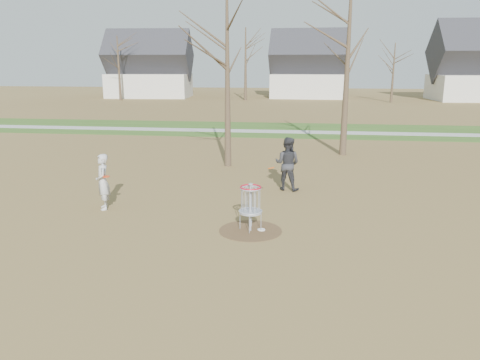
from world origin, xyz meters
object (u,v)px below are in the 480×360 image
(player_standing, at_px, (103,182))
(disc_grounded, at_px, (261,230))
(disc_golf_basket, at_px, (251,200))
(player_throwing, at_px, (287,164))

(player_standing, xyz_separation_m, disc_grounded, (5.27, -1.36, -0.89))
(disc_grounded, distance_m, disc_golf_basket, 0.95)
(player_throwing, relative_size, disc_grounded, 9.07)
(player_standing, bearing_deg, disc_golf_basket, 47.51)
(player_standing, relative_size, disc_grounded, 8.25)
(player_standing, relative_size, player_throwing, 0.91)
(player_throwing, height_order, disc_grounded, player_throwing)
(disc_golf_basket, bearing_deg, disc_grounded, 12.65)
(player_standing, height_order, disc_golf_basket, player_standing)
(player_throwing, bearing_deg, disc_grounded, 99.35)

